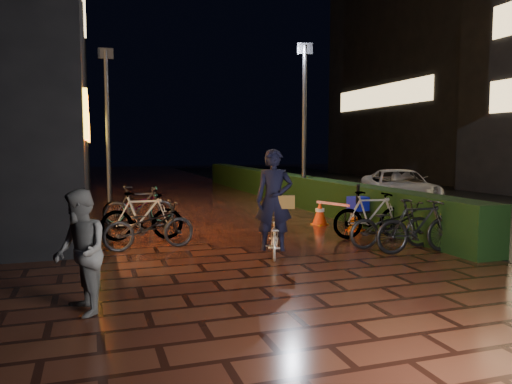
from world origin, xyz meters
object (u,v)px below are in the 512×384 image
object	(u,v)px
bystander_person	(80,252)
traffic_barrier	(337,215)
cyclist	(274,217)
cart_assembly	(358,206)
van	(399,188)

from	to	relation	value
bystander_person	traffic_barrier	distance (m)	7.62
cyclist	traffic_barrier	bearing A→B (deg)	44.24
traffic_barrier	cart_assembly	size ratio (longest dim) A/B	1.31
van	bystander_person	bearing A→B (deg)	-119.04
van	cyclist	xyz separation A→B (m)	(-6.44, -5.57, 0.11)
bystander_person	cart_assembly	xyz separation A→B (m)	(6.26, 4.34, -0.18)
van	cyclist	size ratio (longest dim) A/B	2.24
bystander_person	van	xyz separation A→B (m)	(9.75, 7.81, -0.14)
cyclist	cart_assembly	xyz separation A→B (m)	(2.95, 2.11, -0.15)
bystander_person	traffic_barrier	size ratio (longest dim) A/B	1.02
cyclist	traffic_barrier	size ratio (longest dim) A/B	1.32
bystander_person	cyclist	bearing A→B (deg)	109.46
cyclist	cart_assembly	distance (m)	3.63
bystander_person	van	world-z (taller)	bystander_person
traffic_barrier	bystander_person	bearing A→B (deg)	-141.07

